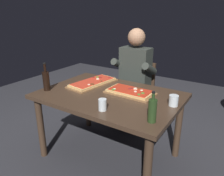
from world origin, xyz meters
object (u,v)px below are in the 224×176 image
(tumbler_near_camera, at_px, (174,101))
(dining_table, at_px, (109,103))
(oil_bottle_amber, at_px, (46,80))
(pizza_rectangular_front, at_px, (130,92))
(tumbler_far_side, at_px, (102,105))
(pizza_rectangular_left, at_px, (93,83))
(wine_bottle_dark, at_px, (152,110))
(seated_diner, at_px, (134,75))
(diner_chair, at_px, (137,90))

(tumbler_near_camera, bearing_deg, dining_table, -173.04)
(oil_bottle_amber, distance_m, tumbler_near_camera, 1.30)
(pizza_rectangular_front, bearing_deg, tumbler_far_side, -91.95)
(dining_table, bearing_deg, tumbler_far_side, -65.27)
(pizza_rectangular_left, height_order, tumbler_far_side, tumbler_far_side)
(pizza_rectangular_left, relative_size, tumbler_near_camera, 6.31)
(wine_bottle_dark, bearing_deg, pizza_rectangular_left, 153.79)
(pizza_rectangular_left, bearing_deg, seated_diner, 69.53)
(wine_bottle_dark, bearing_deg, oil_bottle_amber, 178.26)
(oil_bottle_amber, bearing_deg, pizza_rectangular_left, 54.68)
(tumbler_near_camera, bearing_deg, wine_bottle_dark, -96.79)
(pizza_rectangular_front, bearing_deg, wine_bottle_dark, -45.61)
(tumbler_far_side, bearing_deg, pizza_rectangular_left, 134.58)
(dining_table, distance_m, tumbler_near_camera, 0.65)
(tumbler_far_side, distance_m, seated_diner, 1.11)
(tumbler_far_side, distance_m, diner_chair, 1.26)
(dining_table, height_order, pizza_rectangular_front, pizza_rectangular_front)
(oil_bottle_amber, relative_size, diner_chair, 0.34)
(dining_table, xyz_separation_m, seated_diner, (-0.11, 0.74, 0.10))
(seated_diner, bearing_deg, tumbler_near_camera, -41.70)
(pizza_rectangular_left, xyz_separation_m, wine_bottle_dark, (0.91, -0.45, 0.08))
(tumbler_near_camera, height_order, diner_chair, diner_chair)
(dining_table, relative_size, wine_bottle_dark, 5.67)
(pizza_rectangular_front, distance_m, tumbler_near_camera, 0.46)
(oil_bottle_amber, height_order, diner_chair, oil_bottle_amber)
(tumbler_far_side, bearing_deg, dining_table, 114.73)
(seated_diner, bearing_deg, oil_bottle_amber, -117.11)
(oil_bottle_amber, bearing_deg, wine_bottle_dark, -1.74)
(oil_bottle_amber, height_order, tumbler_near_camera, oil_bottle_amber)
(seated_diner, bearing_deg, dining_table, -81.67)
(tumbler_near_camera, xyz_separation_m, diner_chair, (-0.74, 0.78, -0.30))
(dining_table, distance_m, wine_bottle_dark, 0.69)
(pizza_rectangular_left, bearing_deg, oil_bottle_amber, -125.32)
(dining_table, distance_m, oil_bottle_amber, 0.70)
(pizza_rectangular_front, distance_m, seated_diner, 0.67)
(tumbler_far_side, xyz_separation_m, diner_chair, (-0.26, 1.19, -0.30))
(diner_chair, bearing_deg, pizza_rectangular_front, -69.06)
(diner_chair, bearing_deg, oil_bottle_amber, -114.56)
(pizza_rectangular_front, height_order, tumbler_far_side, tumbler_far_side)
(seated_diner, bearing_deg, wine_bottle_dark, -56.14)
(tumbler_far_side, bearing_deg, tumbler_near_camera, 41.24)
(dining_table, height_order, diner_chair, diner_chair)
(tumbler_far_side, bearing_deg, wine_bottle_dark, 5.34)
(tumbler_near_camera, xyz_separation_m, seated_diner, (-0.74, 0.66, -0.04))
(wine_bottle_dark, xyz_separation_m, tumbler_near_camera, (0.04, 0.38, -0.05))
(wine_bottle_dark, bearing_deg, tumbler_near_camera, 83.21)
(dining_table, bearing_deg, oil_bottle_amber, -156.99)
(wine_bottle_dark, bearing_deg, tumbler_far_side, -174.66)
(wine_bottle_dark, bearing_deg, dining_table, 152.97)
(pizza_rectangular_left, relative_size, oil_bottle_amber, 2.08)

